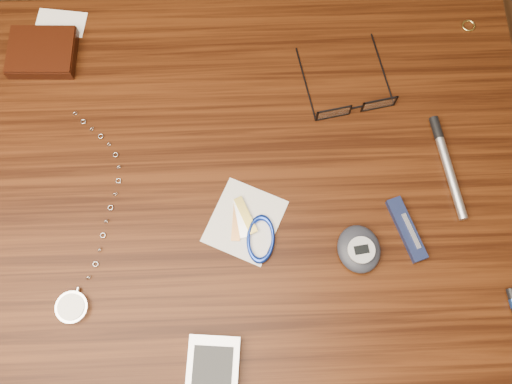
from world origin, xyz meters
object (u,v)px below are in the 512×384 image
wallet_and_card (43,52)px  silver_pen (446,159)px  pocket_watch (74,299)px  pedometer (359,249)px  desk (193,227)px  pocket_knife (407,229)px  notepad_keys (253,230)px  eyeglasses (355,104)px

wallet_and_card → silver_pen: 0.62m
pocket_watch → pedometer: bearing=7.9°
wallet_and_card → pedometer: size_ratio=1.74×
silver_pen → desk: bearing=-171.0°
wallet_and_card → pocket_knife: size_ratio=1.37×
desk → pocket_watch: bearing=-140.0°
pocket_watch → desk: bearing=40.0°
pocket_knife → notepad_keys: bearing=178.3°
wallet_and_card → pocket_knife: wallet_and_card is taller
desk → pocket_knife: (0.30, -0.04, 0.11)m
pocket_watch → pocket_knife: size_ratio=3.26×
desk → pedometer: (0.23, -0.07, 0.11)m
notepad_keys → silver_pen: 0.29m
pedometer → notepad_keys: 0.15m
wallet_and_card → pocket_knife: (0.52, -0.29, -0.00)m
eyeglasses → wallet_and_card: bearing=167.3°
eyeglasses → silver_pen: (0.12, -0.09, -0.01)m
notepad_keys → desk: bearing=159.0°
pocket_watch → silver_pen: size_ratio=1.97×
eyeglasses → pedometer: same height
pedometer → notepad_keys: pedometer is taller
desk → silver_pen: bearing=9.0°
pocket_knife → silver_pen: size_ratio=0.60×
desk → notepad_keys: (0.09, -0.04, 0.11)m
pocket_knife → pocket_watch: bearing=-170.0°
wallet_and_card → silver_pen: (0.59, -0.19, -0.00)m
eyeglasses → pocket_knife: eyeglasses is taller
notepad_keys → wallet_and_card: bearing=137.1°
pedometer → desk: bearing=163.7°
wallet_and_card → pocket_watch: 0.38m
pocket_watch → pocket_knife: (0.45, 0.08, 0.00)m
desk → wallet_and_card: size_ratio=7.80×
desk → wallet_and_card: (-0.21, 0.25, 0.11)m
notepad_keys → silver_pen: bearing=18.8°
notepad_keys → silver_pen: silver_pen is taller
pocket_knife → desk: bearing=172.1°
desk → notepad_keys: bearing=-21.0°
pedometer → notepad_keys: (-0.14, 0.03, -0.01)m
eyeglasses → pedometer: bearing=-93.5°
pocket_watch → pocket_knife: 0.45m
desk → silver_pen: size_ratio=6.44×
eyeglasses → pocket_knife: (0.06, -0.19, -0.01)m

